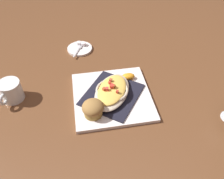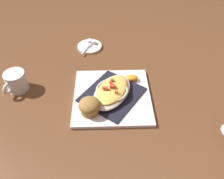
{
  "view_description": "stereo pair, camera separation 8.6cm",
  "coord_description": "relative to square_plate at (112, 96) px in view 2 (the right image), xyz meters",
  "views": [
    {
      "loc": [
        0.02,
        -0.61,
        0.65
      ],
      "look_at": [
        0.0,
        0.0,
        0.04
      ],
      "focal_mm": 36.93,
      "sensor_mm": 36.0,
      "label": 1
    },
    {
      "loc": [
        0.1,
        -0.6,
        0.65
      ],
      "look_at": [
        0.0,
        0.0,
        0.04
      ],
      "focal_mm": 36.93,
      "sensor_mm": 36.0,
      "label": 2
    }
  ],
  "objects": [
    {
      "name": "orange_garnish",
      "position": [
        0.06,
        0.09,
        0.02
      ],
      "size": [
        0.06,
        0.05,
        0.02
      ],
      "color": "#5D2666",
      "rests_on": "square_plate"
    },
    {
      "name": "spoon",
      "position": [
        -0.17,
        0.31,
        0.01
      ],
      "size": [
        0.04,
        0.1,
        0.01
      ],
      "color": "silver",
      "rests_on": "creamer_saucer"
    },
    {
      "name": "coffee_mug",
      "position": [
        -0.38,
        -0.01,
        0.03
      ],
      "size": [
        0.08,
        0.11,
        0.08
      ],
      "color": "white",
      "rests_on": "ground_plane"
    },
    {
      "name": "creamer_cup_1",
      "position": [
        -0.17,
        0.34,
        0.01
      ],
      "size": [
        0.02,
        0.02,
        0.02
      ],
      "primitive_type": "cylinder",
      "color": "white",
      "rests_on": "creamer_saucer"
    },
    {
      "name": "gratin_dish",
      "position": [
        -0.0,
        0.0,
        0.03
      ],
      "size": [
        0.17,
        0.23,
        0.05
      ],
      "color": "beige",
      "rests_on": "folded_napkin"
    },
    {
      "name": "square_plate",
      "position": [
        0.0,
        0.0,
        0.0
      ],
      "size": [
        0.34,
        0.34,
        0.01
      ],
      "primitive_type": "cube",
      "rotation": [
        0.0,
        0.0,
        0.2
      ],
      "color": "white",
      "rests_on": "ground_plane"
    },
    {
      "name": "folded_napkin",
      "position": [
        0.0,
        0.0,
        0.01
      ],
      "size": [
        0.26,
        0.27,
        0.01
      ],
      "primitive_type": "cube",
      "rotation": [
        0.0,
        0.0,
        1.13
      ],
      "color": "black",
      "rests_on": "square_plate"
    },
    {
      "name": "ground_plane",
      "position": [
        0.0,
        0.0,
        -0.01
      ],
      "size": [
        2.6,
        2.6,
        0.0
      ],
      "primitive_type": "plane",
      "color": "brown"
    },
    {
      "name": "creamer_saucer",
      "position": [
        -0.17,
        0.32,
        -0.0
      ],
      "size": [
        0.12,
        0.12,
        0.01
      ],
      "primitive_type": "cylinder",
      "color": "white",
      "rests_on": "ground_plane"
    },
    {
      "name": "creamer_cup_0",
      "position": [
        -0.15,
        0.34,
        0.01
      ],
      "size": [
        0.02,
        0.02,
        0.02
      ],
      "primitive_type": "cylinder",
      "color": "white",
      "rests_on": "creamer_saucer"
    },
    {
      "name": "muffin",
      "position": [
        -0.06,
        -0.1,
        0.04
      ],
      "size": [
        0.08,
        0.08,
        0.06
      ],
      "color": "olive",
      "rests_on": "square_plate"
    }
  ]
}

